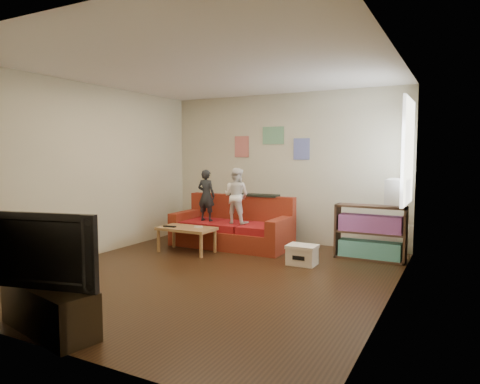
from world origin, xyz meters
The scene contains 17 objects.
room_shell centered at (0.00, 0.00, 1.35)m, with size 4.52×5.02×2.72m.
sofa centered at (-0.63, 1.74, 0.30)m, with size 2.05×0.94×0.90m.
child_a centered at (-1.08, 1.57, 0.89)m, with size 0.33×0.22×0.91m, color black.
child_b centered at (-0.48, 1.57, 0.90)m, with size 0.46×0.36×0.95m, color white.
coffee_table centered at (-1.06, 0.93, 0.36)m, with size 0.92×0.51×0.42m.
remote centered at (-1.31, 0.81, 0.43)m, with size 0.22×0.05×0.02m, color black.
game_controller centered at (-0.86, 0.98, 0.43)m, with size 0.13×0.04×0.03m, color white.
bookshelf centered at (1.70, 1.84, 0.37)m, with size 1.04×0.31×0.84m.
window centered at (2.22, 1.65, 1.64)m, with size 0.04×1.08×1.48m, color white.
ac_unit centered at (2.10, 1.65, 1.08)m, with size 0.28×0.55×0.35m, color #B7B2A3.
artwork_left centered at (-0.85, 2.48, 1.75)m, with size 0.30×0.01×0.40m, color #D87266.
artwork_center centered at (-0.20, 2.48, 1.95)m, with size 0.42×0.01×0.32m, color #72B27F.
artwork_right centered at (0.35, 2.48, 1.70)m, with size 0.30×0.01×0.38m, color #727FCC.
file_box centered at (0.89, 1.06, 0.15)m, with size 0.42×0.32×0.29m.
tv_stand centered at (-0.36, -2.25, 0.22)m, with size 1.15×0.38×0.43m, color black.
television centered at (-0.36, -2.25, 0.77)m, with size 1.18×0.16×0.68m, color black.
tissue centered at (0.80, 1.19, 0.05)m, with size 0.09×0.09×0.09m, color white.
Camera 1 is at (2.94, -4.78, 1.61)m, focal length 32.00 mm.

